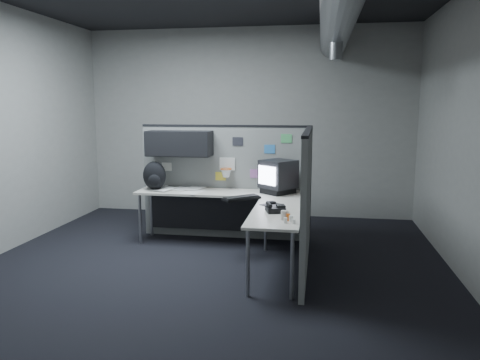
% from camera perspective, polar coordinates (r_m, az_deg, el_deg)
% --- Properties ---
extents(room, '(5.62, 5.62, 3.22)m').
position_cam_1_polar(room, '(5.24, 2.29, 11.19)').
color(room, black).
rests_on(room, ground).
extents(partition_back, '(2.44, 0.42, 1.63)m').
position_cam_1_polar(partition_back, '(6.66, -3.32, 1.26)').
color(partition_back, slate).
rests_on(partition_back, ground).
extents(partition_right, '(0.07, 2.23, 1.63)m').
position_cam_1_polar(partition_right, '(5.52, 8.10, -2.33)').
color(partition_right, slate).
rests_on(partition_right, ground).
extents(desk, '(2.31, 2.11, 0.73)m').
position_cam_1_polar(desk, '(6.13, -0.76, -3.04)').
color(desk, beige).
rests_on(desk, ground).
extents(monitor, '(0.55, 0.55, 0.45)m').
position_cam_1_polar(monitor, '(6.29, 4.66, 0.46)').
color(monitor, black).
rests_on(monitor, desk).
extents(keyboard, '(0.48, 0.45, 0.04)m').
position_cam_1_polar(keyboard, '(5.88, 0.16, -2.20)').
color(keyboard, black).
rests_on(keyboard, desk).
extents(mouse, '(0.30, 0.30, 0.05)m').
position_cam_1_polar(mouse, '(5.58, 3.90, -2.89)').
color(mouse, black).
rests_on(mouse, desk).
extents(phone, '(0.25, 0.27, 0.10)m').
position_cam_1_polar(phone, '(5.23, 4.28, -3.47)').
color(phone, black).
rests_on(phone, desk).
extents(bottles, '(0.12, 0.15, 0.07)m').
position_cam_1_polar(bottles, '(4.79, 6.04, -4.77)').
color(bottles, silver).
rests_on(bottles, desk).
extents(cup, '(0.08, 0.08, 0.10)m').
position_cam_1_polar(cup, '(4.87, 5.41, -4.30)').
color(cup, '#BAAFA4').
rests_on(cup, desk).
extents(papers, '(0.91, 0.74, 0.02)m').
position_cam_1_polar(papers, '(6.67, -7.90, -1.02)').
color(papers, white).
rests_on(papers, desk).
extents(backpack, '(0.33, 0.30, 0.40)m').
position_cam_1_polar(backpack, '(6.63, -10.39, 0.47)').
color(backpack, black).
rests_on(backpack, desk).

